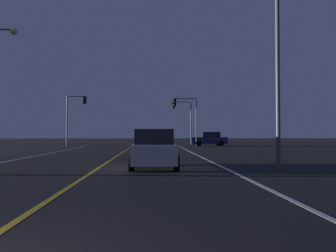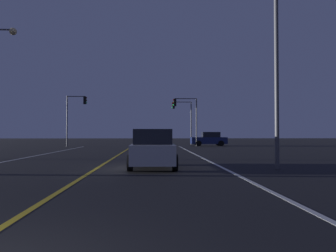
{
  "view_description": "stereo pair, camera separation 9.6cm",
  "coord_description": "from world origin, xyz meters",
  "px_view_note": "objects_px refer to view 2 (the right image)",
  "views": [
    {
      "loc": [
        2.34,
        -2.99,
        1.52
      ],
      "look_at": [
        4.02,
        31.9,
        2.3
      ],
      "focal_mm": 35.44,
      "sensor_mm": 36.0,
      "label": 1
    },
    {
      "loc": [
        2.44,
        -2.99,
        1.52
      ],
      "look_at": [
        4.02,
        31.9,
        2.3
      ],
      "focal_mm": 35.44,
      "sensor_mm": 36.0,
      "label": 2
    }
  ],
  "objects_px": {
    "car_lead_same_lane": "(153,149)",
    "street_lamp_right_near": "(262,40)",
    "car_crossing_side": "(209,139)",
    "traffic_light_near_right": "(186,111)",
    "traffic_light_near_left": "(76,110)",
    "traffic_light_far_right": "(182,113)"
  },
  "relations": [
    {
      "from": "traffic_light_near_right",
      "to": "traffic_light_far_right",
      "type": "relative_size",
      "value": 0.98
    },
    {
      "from": "traffic_light_near_left",
      "to": "traffic_light_far_right",
      "type": "xyz_separation_m",
      "value": [
        12.97,
        5.5,
        -0.04
      ]
    },
    {
      "from": "car_lead_same_lane",
      "to": "car_crossing_side",
      "type": "height_order",
      "value": "same"
    },
    {
      "from": "car_lead_same_lane",
      "to": "traffic_light_near_left",
      "type": "xyz_separation_m",
      "value": [
        -8.99,
        24.51,
        3.49
      ]
    },
    {
      "from": "traffic_light_near_left",
      "to": "street_lamp_right_near",
      "type": "xyz_separation_m",
      "value": [
        13.63,
        -25.33,
        1.16
      ]
    },
    {
      "from": "car_crossing_side",
      "to": "traffic_light_far_right",
      "type": "height_order",
      "value": "traffic_light_far_right"
    },
    {
      "from": "traffic_light_near_right",
      "to": "traffic_light_near_left",
      "type": "xyz_separation_m",
      "value": [
        -12.87,
        0.0,
        0.11
      ]
    },
    {
      "from": "traffic_light_far_right",
      "to": "traffic_light_near_left",
      "type": "bearing_deg",
      "value": 22.98
    },
    {
      "from": "street_lamp_right_near",
      "to": "traffic_light_near_right",
      "type": "bearing_deg",
      "value": -88.28
    },
    {
      "from": "car_crossing_side",
      "to": "traffic_light_near_left",
      "type": "bearing_deg",
      "value": 3.29
    },
    {
      "from": "car_crossing_side",
      "to": "traffic_light_near_right",
      "type": "relative_size",
      "value": 0.75
    },
    {
      "from": "traffic_light_far_right",
      "to": "street_lamp_right_near",
      "type": "bearing_deg",
      "value": 91.23
    },
    {
      "from": "traffic_light_far_right",
      "to": "traffic_light_near_right",
      "type": "bearing_deg",
      "value": 88.95
    },
    {
      "from": "street_lamp_right_near",
      "to": "traffic_light_far_right",
      "type": "bearing_deg",
      "value": -88.77
    },
    {
      "from": "car_lead_same_lane",
      "to": "street_lamp_right_near",
      "type": "xyz_separation_m",
      "value": [
        4.64,
        -0.82,
        4.66
      ]
    },
    {
      "from": "car_lead_same_lane",
      "to": "traffic_light_near_right",
      "type": "bearing_deg",
      "value": -8.99
    },
    {
      "from": "car_lead_same_lane",
      "to": "car_crossing_side",
      "type": "xyz_separation_m",
      "value": [
        6.84,
        25.43,
        0.0
      ]
    },
    {
      "from": "car_crossing_side",
      "to": "street_lamp_right_near",
      "type": "bearing_deg",
      "value": 85.2
    },
    {
      "from": "traffic_light_near_left",
      "to": "car_crossing_side",
      "type": "bearing_deg",
      "value": 3.29
    },
    {
      "from": "car_crossing_side",
      "to": "street_lamp_right_near",
      "type": "xyz_separation_m",
      "value": [
        -2.21,
        -26.25,
        4.66
      ]
    },
    {
      "from": "car_lead_same_lane",
      "to": "street_lamp_right_near",
      "type": "relative_size",
      "value": 0.5
    },
    {
      "from": "car_lead_same_lane",
      "to": "traffic_light_near_right",
      "type": "relative_size",
      "value": 0.75
    }
  ]
}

